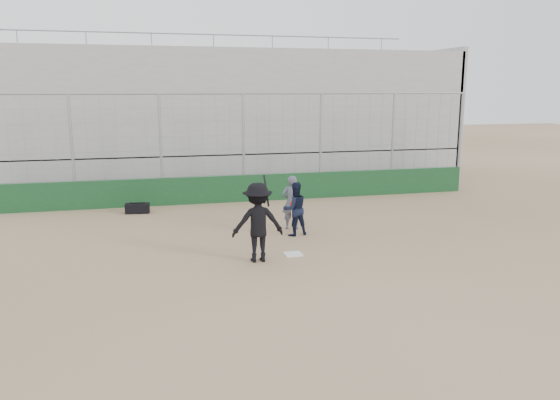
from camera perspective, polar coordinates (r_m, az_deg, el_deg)
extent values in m
plane|color=brown|center=(14.04, 1.38, -5.72)|extent=(90.00, 90.00, 0.00)
cube|color=white|center=(14.04, 1.38, -5.67)|extent=(0.44, 0.44, 0.02)
cube|color=#123A1B|center=(20.57, -3.76, 1.25)|extent=(18.00, 0.25, 1.00)
cylinder|color=gray|center=(20.36, -3.82, 5.41)|extent=(0.10, 0.10, 4.00)
cylinder|color=gray|center=(23.66, 18.29, 5.71)|extent=(0.10, 0.10, 4.00)
cylinder|color=gray|center=(20.25, -3.89, 11.05)|extent=(18.00, 0.07, 0.07)
cube|color=gray|center=(25.36, -5.77, 3.85)|extent=(20.00, 6.70, 1.60)
cube|color=gray|center=(25.14, -5.90, 10.42)|extent=(20.00, 6.70, 4.20)
cube|color=gray|center=(28.36, 14.80, 8.61)|extent=(0.25, 6.70, 6.10)
cylinder|color=gray|center=(28.38, -6.98, 16.78)|extent=(20.00, 0.06, 0.06)
imported|color=black|center=(13.30, -2.34, -2.34)|extent=(1.29, 0.77, 1.95)
cylinder|color=black|center=(13.34, -1.45, 0.99)|extent=(0.07, 0.57, 0.71)
imported|color=black|center=(15.70, 1.58, -1.92)|extent=(0.87, 0.74, 1.02)
sphere|color=maroon|center=(15.61, 1.59, -0.44)|extent=(0.28, 0.28, 0.28)
imported|color=#4B515F|center=(16.41, 1.22, -0.53)|extent=(0.67, 0.52, 1.47)
cube|color=black|center=(19.21, -14.67, -0.84)|extent=(0.83, 0.43, 0.34)
cylinder|color=black|center=(19.17, -14.70, -0.29)|extent=(0.52, 0.10, 0.04)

